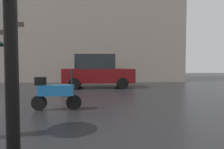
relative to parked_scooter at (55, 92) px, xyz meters
name	(u,v)px	position (x,y,z in m)	size (l,w,h in m)	color
parked_scooter	(55,92)	(0.00, 0.00, 0.00)	(1.50, 0.32, 1.23)	black
parked_car_left	(98,71)	(1.23, 6.06, 0.43)	(4.14, 2.06, 1.98)	#590C0F
street_signpost	(10,51)	(-2.07, 1.80, 1.35)	(1.08, 0.08, 3.16)	black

